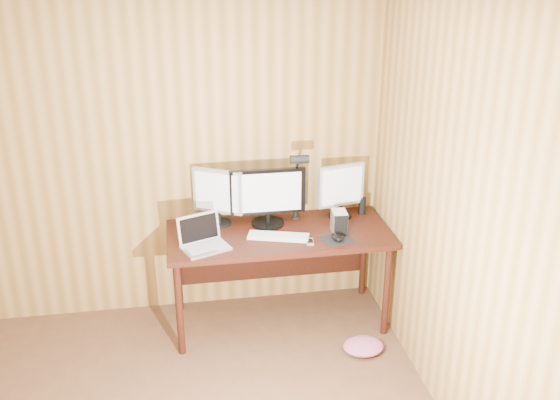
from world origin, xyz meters
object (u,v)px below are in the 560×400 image
object	(u,v)px
monitor_right	(341,190)
phone	(310,242)
desk	(277,243)
monitor_left	(218,196)
keyboard	(278,236)
mouse	(338,237)
laptop	(203,240)
monitor_center	(268,196)
hard_drive	(339,222)
speaker	(362,206)
desk_lamp	(298,177)

from	to	relation	value
monitor_right	phone	bearing A→B (deg)	-141.72
desk	monitor_left	size ratio (longest dim) A/B	3.73
keyboard	phone	distance (m)	0.23
monitor_left	phone	bearing A→B (deg)	-5.69
monitor_right	mouse	bearing A→B (deg)	-119.47
monitor_right	keyboard	world-z (taller)	monitor_right
laptop	monitor_right	bearing A→B (deg)	-3.72
monitor_center	phone	distance (m)	0.47
laptop	hard_drive	world-z (taller)	laptop
monitor_right	hard_drive	world-z (taller)	monitor_right
desk	mouse	bearing A→B (deg)	-35.01
laptop	speaker	bearing A→B (deg)	-4.76
monitor_center	keyboard	distance (m)	0.32
monitor_right	laptop	world-z (taller)	monitor_right
monitor_left	desk_lamp	bearing A→B (deg)	22.73
monitor_center	desk	bearing A→B (deg)	-49.24
monitor_left	laptop	size ratio (longest dim) A/B	1.16
monitor_right	desk_lamp	size ratio (longest dim) A/B	0.72
monitor_left	laptop	xyz separation A→B (m)	(-0.14, -0.35, -0.18)
monitor_center	mouse	xyz separation A→B (m)	(0.44, -0.34, -0.20)
keyboard	mouse	size ratio (longest dim) A/B	3.72
monitor_left	hard_drive	xyz separation A→B (m)	(0.84, -0.28, -0.15)
laptop	monitor_left	bearing A→B (deg)	47.54
monitor_center	desk_lamp	size ratio (longest dim) A/B	0.95
mouse	desk_lamp	bearing A→B (deg)	112.31
phone	keyboard	bearing A→B (deg)	158.02
desk	hard_drive	distance (m)	0.49
desk	monitor_right	distance (m)	0.62
keyboard	desk_lamp	size ratio (longest dim) A/B	0.77
mouse	hard_drive	world-z (taller)	hard_drive
keyboard	desk_lamp	distance (m)	0.46
mouse	hard_drive	size ratio (longest dim) A/B	0.75
monitor_right	laptop	xyz separation A→B (m)	(-1.05, -0.33, -0.17)
keyboard	laptop	bearing A→B (deg)	-157.07
hard_drive	desk	bearing A→B (deg)	164.48
speaker	desk_lamp	distance (m)	0.60
desk_lamp	phone	bearing A→B (deg)	-72.73
desk	keyboard	xyz separation A→B (m)	(-0.02, -0.16, 0.13)
laptop	mouse	world-z (taller)	laptop
desk	speaker	size ratio (longest dim) A/B	12.03
monitor_left	keyboard	xyz separation A→B (m)	(0.40, -0.29, -0.22)
monitor_left	speaker	world-z (taller)	monitor_left
monitor_left	phone	distance (m)	0.76
desk	monitor_center	world-z (taller)	monitor_center
keyboard	monitor_right	bearing A→B (deg)	44.88
monitor_right	phone	size ratio (longest dim) A/B	3.96
monitor_right	phone	world-z (taller)	monitor_right
hard_drive	speaker	size ratio (longest dim) A/B	1.22
laptop	keyboard	size ratio (longest dim) A/B	0.82
monitor_left	mouse	distance (m)	0.92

